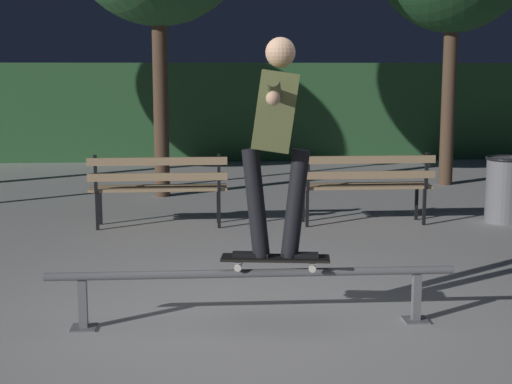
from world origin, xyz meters
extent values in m
plane|color=#ADAAA8|center=(0.00, 0.00, 0.00)|extent=(90.00, 90.00, 0.00)
cube|color=#2D5B33|center=(0.00, 10.63, 0.99)|extent=(24.00, 1.20, 1.97)
cylinder|color=slate|center=(0.00, 0.00, 0.39)|extent=(2.96, 0.06, 0.06)
cube|color=slate|center=(-1.21, 0.00, 0.18)|extent=(0.06, 0.06, 0.36)
cube|color=slate|center=(-1.21, 0.00, 0.01)|extent=(0.18, 0.18, 0.01)
cube|color=slate|center=(1.21, 0.00, 0.18)|extent=(0.06, 0.06, 0.36)
cube|color=slate|center=(1.21, 0.00, 0.01)|extent=(0.18, 0.18, 0.01)
cube|color=black|center=(0.17, 0.00, 0.49)|extent=(0.80, 0.29, 0.02)
cube|color=black|center=(0.17, 0.00, 0.50)|extent=(0.78, 0.28, 0.00)
cube|color=#9E9EA3|center=(0.43, -0.03, 0.48)|extent=(0.07, 0.17, 0.02)
cube|color=#9E9EA3|center=(-0.10, 0.03, 0.48)|extent=(0.07, 0.17, 0.02)
cylinder|color=beige|center=(0.42, -0.11, 0.44)|extent=(0.06, 0.04, 0.05)
cylinder|color=beige|center=(0.44, 0.05, 0.44)|extent=(0.06, 0.04, 0.05)
cylinder|color=beige|center=(-0.11, -0.05, 0.44)|extent=(0.06, 0.04, 0.05)
cylinder|color=beige|center=(-0.09, 0.11, 0.44)|extent=(0.06, 0.04, 0.05)
cube|color=black|center=(0.35, -0.02, 0.52)|extent=(0.27, 0.13, 0.03)
cube|color=black|center=(-0.01, 0.02, 0.52)|extent=(0.27, 0.13, 0.03)
cylinder|color=black|center=(0.31, -0.02, 0.89)|extent=(0.22, 0.15, 0.79)
cylinder|color=black|center=(0.03, 0.02, 0.89)|extent=(0.22, 0.15, 0.79)
cube|color=brown|center=(0.17, 0.00, 1.55)|extent=(0.37, 0.40, 0.57)
cylinder|color=brown|center=(0.12, -0.38, 1.71)|extent=(0.16, 0.61, 0.21)
cylinder|color=brown|center=(0.21, 0.38, 1.71)|extent=(0.16, 0.61, 0.21)
sphere|color=tan|center=(0.09, -0.65, 1.66)|extent=(0.09, 0.09, 0.09)
sphere|color=tan|center=(0.25, 0.66, 1.66)|extent=(0.09, 0.09, 0.09)
sphere|color=tan|center=(0.20, 0.00, 1.95)|extent=(0.21, 0.21, 0.21)
cube|color=black|center=(-0.17, 3.77, 0.22)|extent=(0.04, 0.04, 0.44)
cube|color=black|center=(-0.16, 3.45, 0.22)|extent=(0.04, 0.04, 0.44)
cube|color=black|center=(-0.16, 3.41, 0.66)|extent=(0.04, 0.04, 0.44)
cube|color=black|center=(-1.58, 3.76, 0.22)|extent=(0.04, 0.04, 0.44)
cube|color=black|center=(-1.57, 3.44, 0.22)|extent=(0.04, 0.04, 0.44)
cube|color=black|center=(-1.57, 3.40, 0.66)|extent=(0.04, 0.04, 0.44)
cube|color=#A38460|center=(-0.87, 3.75, 0.46)|extent=(1.60, 0.11, 0.04)
cube|color=#A38460|center=(-0.87, 3.61, 0.46)|extent=(1.60, 0.11, 0.04)
cube|color=#A38460|center=(-0.87, 3.47, 0.46)|extent=(1.60, 0.11, 0.04)
cube|color=#A38460|center=(-0.87, 3.40, 0.62)|extent=(1.60, 0.05, 0.09)
cube|color=#A38460|center=(-0.87, 3.40, 0.80)|extent=(1.60, 0.05, 0.09)
cube|color=black|center=(2.28, 3.77, 0.22)|extent=(0.04, 0.04, 0.44)
cube|color=black|center=(2.28, 3.45, 0.22)|extent=(0.04, 0.04, 0.44)
cube|color=black|center=(2.28, 3.41, 0.66)|extent=(0.04, 0.04, 0.44)
cube|color=black|center=(0.87, 3.76, 0.22)|extent=(0.04, 0.04, 0.44)
cube|color=black|center=(0.87, 3.44, 0.22)|extent=(0.04, 0.04, 0.44)
cube|color=black|center=(0.87, 3.40, 0.66)|extent=(0.04, 0.04, 0.44)
cube|color=#A38460|center=(1.57, 3.75, 0.46)|extent=(1.60, 0.11, 0.04)
cube|color=#A38460|center=(1.57, 3.61, 0.46)|extent=(1.60, 0.11, 0.04)
cube|color=#A38460|center=(1.58, 3.47, 0.46)|extent=(1.60, 0.11, 0.04)
cube|color=#A38460|center=(1.58, 3.40, 0.62)|extent=(1.60, 0.05, 0.09)
cube|color=#A38460|center=(1.58, 3.40, 0.80)|extent=(1.60, 0.05, 0.09)
cylinder|color=#4C3828|center=(-0.94, 5.81, 1.40)|extent=(0.22, 0.22, 2.79)
cylinder|color=#4C3828|center=(3.57, 6.66, 1.37)|extent=(0.22, 0.22, 2.73)
cylinder|color=slate|center=(3.32, 3.57, 0.39)|extent=(0.48, 0.48, 0.78)
torus|color=black|center=(3.32, 3.57, 0.78)|extent=(0.52, 0.52, 0.04)
camera|label=1|loc=(-0.34, -5.32, 1.83)|focal=53.49mm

